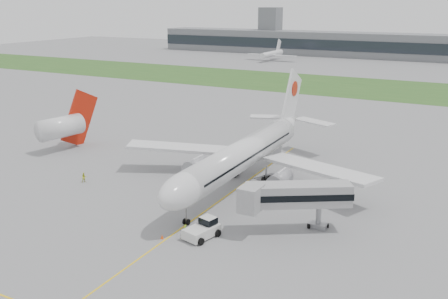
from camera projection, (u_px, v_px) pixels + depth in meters
The scene contains 14 objects.
ground at pixel (233, 191), 85.22m from camera, with size 600.00×600.00×0.00m, color slate.
apron_markings at pixel (219, 201), 80.97m from camera, with size 70.00×70.00×0.04m, color yellow, non-canonical shape.
grass_strip at pixel (376, 88), 187.12m from camera, with size 600.00×50.00×0.02m, color #27511E.
terminal_building at pixel (417, 47), 278.45m from camera, with size 320.00×22.30×14.00m.
control_tower at pixel (270, 52), 322.32m from camera, with size 12.00×12.00×56.00m, color slate, non-canonical shape.
airliner at pixel (245, 152), 87.75m from camera, with size 48.13×53.95×17.88m.
pushback_tug at pixel (203, 229), 68.50m from camera, with size 4.35×5.54×2.57m.
jet_bridge at pixel (292, 196), 69.00m from camera, with size 14.35×11.37×7.19m.
safety_cone_left at pixel (162, 237), 68.08m from camera, with size 0.45×0.45×0.62m, color #E2470B.
safety_cone_right at pixel (188, 233), 69.13m from camera, with size 0.44×0.44×0.61m, color #E2470B.
ground_crew_near at pixel (186, 230), 68.80m from camera, with size 0.60×0.39×1.64m, color #ACEA27.
ground_crew_far at pixel (84, 177), 89.36m from camera, with size 0.86×0.67×1.78m, color #B9C621.
neighbor_aircraft at pixel (63, 126), 108.19m from camera, with size 6.29×16.42×13.26m.
distant_aircraft_left at pixel (272, 61), 275.46m from camera, with size 28.34×25.00×10.83m, color silver, non-canonical shape.
Camera 1 is at (35.67, -71.27, 31.05)m, focal length 40.00 mm.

